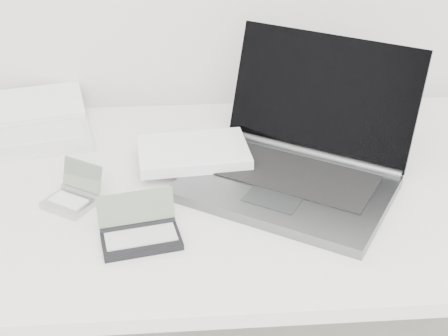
{
  "coord_description": "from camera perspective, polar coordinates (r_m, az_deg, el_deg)",
  "views": [
    {
      "loc": [
        -0.11,
        0.42,
        1.44
      ],
      "look_at": [
        -0.03,
        1.51,
        0.79
      ],
      "focal_mm": 50.0,
      "sensor_mm": 36.0,
      "label": 1
    }
  ],
  "objects": [
    {
      "name": "desk",
      "position": [
        1.37,
        1.13,
        -2.93
      ],
      "size": [
        1.6,
        0.8,
        0.73
      ],
      "color": "white",
      "rests_on": "ground"
    },
    {
      "name": "netbook_open_white",
      "position": [
        1.59,
        -16.56,
        3.47
      ],
      "size": [
        0.3,
        0.35,
        0.05
      ],
      "rotation": [
        0.0,
        0.0,
        0.22
      ],
      "color": "silver",
      "rests_on": "desk"
    },
    {
      "name": "laptop_large",
      "position": [
        1.34,
        4.8,
        0.89
      ],
      "size": [
        0.62,
        0.55,
        0.27
      ],
      "rotation": [
        0.0,
        0.0,
        -0.56
      ],
      "color": "slate",
      "rests_on": "desk"
    },
    {
      "name": "palmtop_charcoal",
      "position": [
        1.18,
        -7.69,
        -5.88
      ],
      "size": [
        0.16,
        0.13,
        0.08
      ],
      "rotation": [
        0.0,
        0.0,
        0.2
      ],
      "color": "black",
      "rests_on": "desk"
    },
    {
      "name": "pda_silver",
      "position": [
        1.3,
        -13.61,
        -2.49
      ],
      "size": [
        0.13,
        0.13,
        0.08
      ],
      "rotation": [
        0.0,
        0.0,
        -0.57
      ],
      "color": "#B5B5BA",
      "rests_on": "desk"
    }
  ]
}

